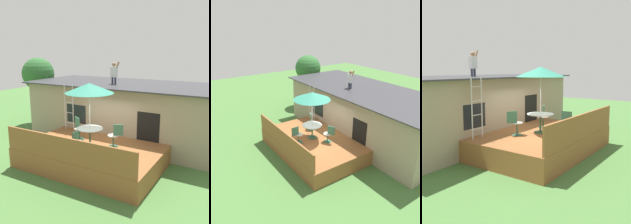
{
  "view_description": "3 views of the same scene",
  "coord_description": "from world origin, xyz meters",
  "views": [
    {
      "loc": [
        5.29,
        -8.32,
        4.55
      ],
      "look_at": [
        -0.11,
        1.14,
        1.95
      ],
      "focal_mm": 41.45,
      "sensor_mm": 36.0,
      "label": 1
    },
    {
      "loc": [
        9.44,
        -6.4,
        6.79
      ],
      "look_at": [
        -0.47,
        0.41,
        2.04
      ],
      "focal_mm": 38.18,
      "sensor_mm": 36.0,
      "label": 2
    },
    {
      "loc": [
        -8.97,
        -5.64,
        3.23
      ],
      "look_at": [
        0.28,
        0.84,
        1.49
      ],
      "focal_mm": 44.06,
      "sensor_mm": 36.0,
      "label": 3
    }
  ],
  "objects": [
    {
      "name": "patio_chair_right",
      "position": [
        0.83,
        0.35,
        1.26
      ],
      "size": [
        0.59,
        0.44,
        0.92
      ],
      "rotation": [
        0.0,
        0.0,
        -2.71
      ],
      "color": "#33664C",
      "rests_on": "deck"
    },
    {
      "name": "step_ladder",
      "position": [
        -2.14,
        1.28,
        1.9
      ],
      "size": [
        0.52,
        0.04,
        2.2
      ],
      "color": "silver",
      "rests_on": "deck"
    },
    {
      "name": "patio_table",
      "position": [
        -0.08,
        -0.07,
        1.39
      ],
      "size": [
        1.04,
        1.04,
        0.74
      ],
      "color": "#33664C",
      "rests_on": "deck"
    },
    {
      "name": "patio_chair_near",
      "position": [
        -0.01,
        -1.03,
        1.26
      ],
      "size": [
        0.44,
        0.62,
        0.92
      ],
      "rotation": [
        0.0,
        0.0,
        1.64
      ],
      "color": "#33664C",
      "rests_on": "deck"
    },
    {
      "name": "patio_umbrella",
      "position": [
        -0.08,
        -0.07,
        3.15
      ],
      "size": [
        1.9,
        1.9,
        2.54
      ],
      "color": "silver",
      "rests_on": "deck"
    },
    {
      "name": "deck",
      "position": [
        0.0,
        0.0,
        0.4
      ],
      "size": [
        5.5,
        3.73,
        0.8
      ],
      "primitive_type": "cube",
      "color": "brown",
      "rests_on": "ground"
    },
    {
      "name": "patio_chair_left",
      "position": [
        -1.01,
        0.45,
        1.26
      ],
      "size": [
        0.58,
        0.44,
        0.92
      ],
      "rotation": [
        0.0,
        0.0,
        -0.52
      ],
      "color": "#33664C",
      "rests_on": "deck"
    },
    {
      "name": "person_figure",
      "position": [
        -0.61,
        2.98,
        3.54
      ],
      "size": [
        0.47,
        0.2,
        1.11
      ],
      "color": "#33384C",
      "rests_on": "house"
    },
    {
      "name": "ground_plane",
      "position": [
        0.0,
        0.0,
        0.0
      ],
      "size": [
        40.0,
        40.0,
        0.0
      ],
      "primitive_type": "plane",
      "color": "#477538"
    },
    {
      "name": "house",
      "position": [
        0.0,
        3.6,
        1.47
      ],
      "size": [
        10.5,
        4.5,
        2.94
      ],
      "color": "gray",
      "rests_on": "ground"
    },
    {
      "name": "deck_railing",
      "position": [
        0.0,
        -1.82,
        1.25
      ],
      "size": [
        5.4,
        0.08,
        0.9
      ],
      "primitive_type": "cube",
      "color": "brown",
      "rests_on": "deck"
    }
  ]
}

